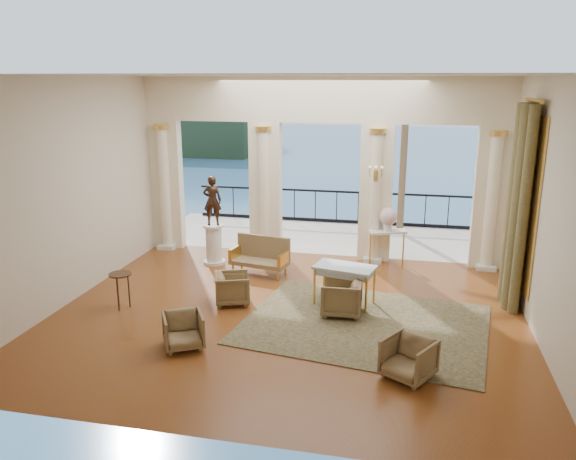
% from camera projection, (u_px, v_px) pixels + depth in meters
% --- Properties ---
extents(floor, '(9.00, 9.00, 0.00)m').
position_uv_depth(floor, '(287.00, 315.00, 10.90)').
color(floor, '#542A12').
rests_on(floor, ground).
extents(room_walls, '(9.00, 9.00, 9.00)m').
position_uv_depth(room_walls, '(273.00, 178.00, 9.09)').
color(room_walls, beige).
rests_on(room_walls, ground).
extents(arcade, '(9.00, 0.56, 4.50)m').
position_uv_depth(arcade, '(320.00, 156.00, 13.83)').
color(arcade, beige).
rests_on(arcade, ground).
extents(terrace, '(10.00, 3.60, 0.10)m').
position_uv_depth(terrace, '(329.00, 237.00, 16.38)').
color(terrace, '#A59887').
rests_on(terrace, ground).
extents(balustrade, '(9.00, 0.06, 1.03)m').
position_uv_depth(balustrade, '(337.00, 210.00, 17.77)').
color(balustrade, black).
rests_on(balustrade, terrace).
extents(palm_tree, '(2.00, 2.00, 4.50)m').
position_uv_depth(palm_tree, '(407.00, 91.00, 15.65)').
color(palm_tree, '#4C3823').
rests_on(palm_tree, terrace).
extents(headland, '(22.00, 18.00, 6.00)m').
position_uv_depth(headland, '(190.00, 129.00, 83.81)').
color(headland, black).
rests_on(headland, sea).
extents(sea, '(160.00, 160.00, 0.00)m').
position_uv_depth(sea, '(390.00, 166.00, 69.08)').
color(sea, '#26518A').
rests_on(sea, ground).
extents(curtain, '(0.33, 1.40, 4.09)m').
position_uv_depth(curtain, '(518.00, 207.00, 10.92)').
color(curtain, '#4F4E26').
rests_on(curtain, ground).
extents(window_frame, '(0.04, 1.60, 3.40)m').
position_uv_depth(window_frame, '(529.00, 204.00, 10.86)').
color(window_frame, gold).
rests_on(window_frame, room_walls).
extents(wall_sconce, '(0.30, 0.11, 0.33)m').
position_uv_depth(wall_sconce, '(376.00, 175.00, 13.34)').
color(wall_sconce, gold).
rests_on(wall_sconce, arcade).
extents(rug, '(4.84, 4.02, 0.02)m').
position_uv_depth(rug, '(364.00, 324.00, 10.48)').
color(rug, '#272E15').
rests_on(rug, ground).
extents(armchair_a, '(0.86, 0.85, 0.67)m').
position_uv_depth(armchair_a, '(183.00, 329.00, 9.52)').
color(armchair_a, '#4F4024').
rests_on(armchair_a, ground).
extents(armchair_b, '(0.91, 0.90, 0.70)m').
position_uv_depth(armchair_b, '(409.00, 357.00, 8.54)').
color(armchair_b, '#4F4024').
rests_on(armchair_b, ground).
extents(armchair_c, '(0.72, 0.77, 0.77)m').
position_uv_depth(armchair_c, '(342.00, 296.00, 10.85)').
color(armchair_c, '#4F4024').
rests_on(armchair_c, ground).
extents(armchair_d, '(0.82, 0.85, 0.69)m').
position_uv_depth(armchair_d, '(233.00, 287.00, 11.40)').
color(armchair_d, '#4F4024').
rests_on(armchair_d, ground).
extents(settee, '(1.42, 0.81, 0.89)m').
position_uv_depth(settee, '(261.00, 256.00, 13.10)').
color(settee, '#4F4024').
rests_on(settee, ground).
extents(game_table, '(1.30, 0.89, 0.82)m').
position_uv_depth(game_table, '(345.00, 270.00, 11.24)').
color(game_table, '#A0B4C7').
rests_on(game_table, ground).
extents(pedestal, '(0.54, 0.54, 0.99)m').
position_uv_depth(pedestal, '(214.00, 245.00, 13.82)').
color(pedestal, silver).
rests_on(pedestal, ground).
extents(statue, '(0.49, 0.37, 1.21)m').
position_uv_depth(statue, '(212.00, 201.00, 13.53)').
color(statue, '#2F1E15').
rests_on(statue, pedestal).
extents(console_table, '(0.96, 0.65, 0.85)m').
position_uv_depth(console_table, '(387.00, 236.00, 13.71)').
color(console_table, silver).
rests_on(console_table, ground).
extents(urn, '(0.43, 0.43, 0.57)m').
position_uv_depth(urn, '(388.00, 218.00, 13.59)').
color(urn, white).
rests_on(urn, console_table).
extents(side_table, '(0.45, 0.45, 0.73)m').
position_uv_depth(side_table, '(120.00, 278.00, 11.08)').
color(side_table, black).
rests_on(side_table, ground).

